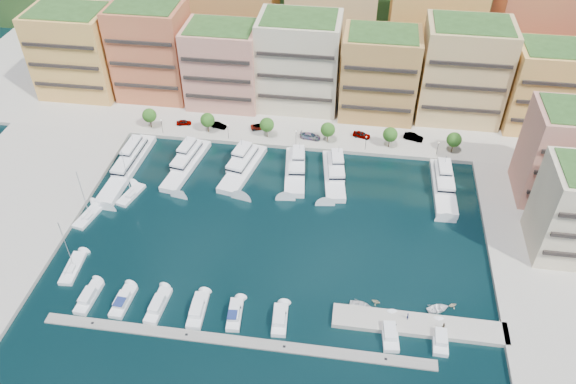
{
  "coord_description": "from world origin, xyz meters",
  "views": [
    {
      "loc": [
        14.99,
        -87.93,
        86.04
      ],
      "look_at": [
        1.55,
        5.79,
        6.0
      ],
      "focal_mm": 35.0,
      "sensor_mm": 36.0,
      "label": 1
    }
  ],
  "objects_px": {
    "sailboat_1": "(89,216)",
    "tender_3": "(453,305)",
    "cruiser_2": "(158,306)",
    "tender_2": "(438,309)",
    "lamppost_4": "(438,147)",
    "cruiser_8": "(390,333)",
    "tree_3": "(328,130)",
    "person_0": "(408,316)",
    "yacht_6": "(443,184)",
    "person_1": "(443,326)",
    "car_0": "(184,122)",
    "car_4": "(362,135)",
    "lamppost_2": "(296,135)",
    "tree_2": "(267,125)",
    "tree_5": "(454,140)",
    "tree_4": "(390,135)",
    "cruiser_3": "(198,310)",
    "car_1": "(219,125)",
    "sailboat_2": "(131,195)",
    "tree_1": "(207,120)",
    "cruiser_4": "(235,315)",
    "yacht_0": "(129,164)",
    "yacht_4": "(334,173)",
    "car_2": "(259,126)",
    "car_5": "(413,137)",
    "yacht_1": "(187,163)",
    "cruiser_1": "(123,302)",
    "lamppost_3": "(366,141)",
    "yacht_2": "(243,165)",
    "cruiser_0": "(89,298)",
    "yacht_3": "(295,168)",
    "tender_1": "(376,301)",
    "sailboat_0": "(73,269)",
    "cruiser_5": "(280,320)",
    "cruiser_9": "(440,339)",
    "lamppost_1": "(228,130)"
  },
  "relations": [
    {
      "from": "sailboat_1",
      "to": "tender_3",
      "type": "distance_m",
      "value": 80.43
    },
    {
      "from": "cruiser_2",
      "to": "tender_2",
      "type": "distance_m",
      "value": 53.29
    },
    {
      "from": "lamppost_4",
      "to": "cruiser_8",
      "type": "height_order",
      "value": "lamppost_4"
    },
    {
      "from": "lamppost_4",
      "to": "tender_2",
      "type": "relative_size",
      "value": 0.97
    },
    {
      "from": "tree_3",
      "to": "person_0",
      "type": "relative_size",
      "value": 3.51
    },
    {
      "from": "cruiser_2",
      "to": "person_0",
      "type": "xyz_separation_m",
      "value": [
        46.89,
        3.29,
        1.26
      ]
    },
    {
      "from": "yacht_6",
      "to": "person_1",
      "type": "bearing_deg",
      "value": -94.01
    },
    {
      "from": "car_0",
      "to": "car_4",
      "type": "distance_m",
      "value": 48.37
    },
    {
      "from": "lamppost_2",
      "to": "cruiser_2",
      "type": "bearing_deg",
      "value": -108.92
    },
    {
      "from": "sailboat_1",
      "to": "tree_2",
      "type": "bearing_deg",
      "value": 45.88
    },
    {
      "from": "tree_5",
      "to": "sailboat_1",
      "type": "relative_size",
      "value": 0.43
    },
    {
      "from": "tree_5",
      "to": "person_1",
      "type": "distance_m",
      "value": 56.59
    },
    {
      "from": "tree_4",
      "to": "cruiser_3",
      "type": "relative_size",
      "value": 0.67
    },
    {
      "from": "cruiser_3",
      "to": "car_1",
      "type": "xyz_separation_m",
      "value": [
        -10.44,
        60.47,
        1.16
      ]
    },
    {
      "from": "cruiser_2",
      "to": "sailboat_2",
      "type": "distance_m",
      "value": 34.93
    },
    {
      "from": "yacht_6",
      "to": "sailboat_1",
      "type": "bearing_deg",
      "value": -164.64
    },
    {
      "from": "tree_1",
      "to": "cruiser_4",
      "type": "relative_size",
      "value": 0.75
    },
    {
      "from": "sailboat_2",
      "to": "tree_2",
      "type": "bearing_deg",
      "value": 44.56
    },
    {
      "from": "yacht_0",
      "to": "person_0",
      "type": "height_order",
      "value": "yacht_0"
    },
    {
      "from": "yacht_4",
      "to": "car_2",
      "type": "height_order",
      "value": "yacht_4"
    },
    {
      "from": "car_4",
      "to": "car_5",
      "type": "distance_m",
      "value": 13.57
    },
    {
      "from": "tree_1",
      "to": "car_4",
      "type": "xyz_separation_m",
      "value": [
        40.82,
        3.33,
        -2.96
      ]
    },
    {
      "from": "yacht_1",
      "to": "car_0",
      "type": "xyz_separation_m",
      "value": [
        -5.63,
        16.72,
        0.6
      ]
    },
    {
      "from": "lamppost_4",
      "to": "sailboat_2",
      "type": "bearing_deg",
      "value": -160.73
    },
    {
      "from": "cruiser_4",
      "to": "tender_3",
      "type": "xyz_separation_m",
      "value": [
        40.68,
        8.24,
        -0.14
      ]
    },
    {
      "from": "cruiser_1",
      "to": "car_0",
      "type": "bearing_deg",
      "value": 95.16
    },
    {
      "from": "tree_2",
      "to": "tender_2",
      "type": "relative_size",
      "value": 1.3
    },
    {
      "from": "lamppost_3",
      "to": "person_1",
      "type": "bearing_deg",
      "value": -73.41
    },
    {
      "from": "yacht_2",
      "to": "sailboat_1",
      "type": "xyz_separation_m",
      "value": [
        -30.98,
        -22.23,
        -0.89
      ]
    },
    {
      "from": "yacht_1",
      "to": "tree_3",
      "type": "bearing_deg",
      "value": 22.75
    },
    {
      "from": "cruiser_0",
      "to": "lamppost_4",
      "type": "bearing_deg",
      "value": 38.95
    },
    {
      "from": "yacht_3",
      "to": "tender_1",
      "type": "height_order",
      "value": "yacht_3"
    },
    {
      "from": "yacht_3",
      "to": "car_4",
      "type": "relative_size",
      "value": 4.06
    },
    {
      "from": "car_2",
      "to": "cruiser_3",
      "type": "bearing_deg",
      "value": 160.25
    },
    {
      "from": "tree_1",
      "to": "yacht_1",
      "type": "bearing_deg",
      "value": -97.68
    },
    {
      "from": "sailboat_1",
      "to": "tree_3",
      "type": "bearing_deg",
      "value": 35.21
    },
    {
      "from": "cruiser_8",
      "to": "yacht_0",
      "type": "bearing_deg",
      "value": 147.6
    },
    {
      "from": "sailboat_0",
      "to": "cruiser_5",
      "type": "bearing_deg",
      "value": -8.84
    },
    {
      "from": "tree_4",
      "to": "car_1",
      "type": "height_order",
      "value": "tree_4"
    },
    {
      "from": "yacht_4",
      "to": "tender_1",
      "type": "distance_m",
      "value": 39.46
    },
    {
      "from": "cruiser_8",
      "to": "car_0",
      "type": "relative_size",
      "value": 2.03
    },
    {
      "from": "yacht_6",
      "to": "cruiser_2",
      "type": "xyz_separation_m",
      "value": [
        -56.16,
        -44.23,
        -0.66
      ]
    },
    {
      "from": "cruiser_4",
      "to": "sailboat_2",
      "type": "bearing_deg",
      "value": 135.9
    },
    {
      "from": "tender_2",
      "to": "yacht_1",
      "type": "bearing_deg",
      "value": 34.65
    },
    {
      "from": "cruiser_5",
      "to": "car_4",
      "type": "height_order",
      "value": "car_4"
    },
    {
      "from": "lamppost_4",
      "to": "cruiser_9",
      "type": "distance_m",
      "value": 55.92
    },
    {
      "from": "lamppost_1",
      "to": "sailboat_2",
      "type": "bearing_deg",
      "value": -125.38
    },
    {
      "from": "yacht_2",
      "to": "cruiser_5",
      "type": "bearing_deg",
      "value": -70.15
    },
    {
      "from": "yacht_1",
      "to": "sailboat_2",
      "type": "relative_size",
      "value": 1.63
    },
    {
      "from": "cruiser_1",
      "to": "person_1",
      "type": "height_order",
      "value": "person_1"
    }
  ]
}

